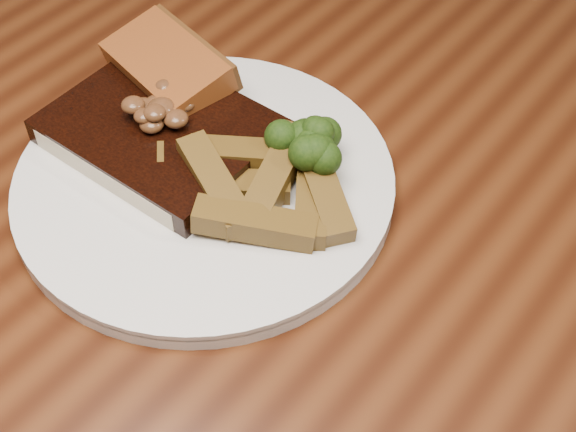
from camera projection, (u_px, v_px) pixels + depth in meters
name	position (u px, v px, depth m)	size (l,w,h in m)	color
dining_table	(291.00, 311.00, 0.67)	(1.60, 0.90, 0.75)	#44200D
plate	(205.00, 184.00, 0.63)	(0.30, 0.30, 0.01)	silver
steak	(161.00, 133.00, 0.64)	(0.17, 0.13, 0.02)	black
steak_bone	(108.00, 178.00, 0.61)	(0.15, 0.01, 0.02)	beige
mushroom_pile	(161.00, 106.00, 0.62)	(0.06, 0.06, 0.03)	brown
garlic_bread	(170.00, 85.00, 0.68)	(0.11, 0.06, 0.02)	#9A4A1C
potato_wedges	(269.00, 193.00, 0.60)	(0.11, 0.11, 0.02)	brown
broccoli_cluster	(326.00, 155.00, 0.61)	(0.08, 0.08, 0.04)	#263E0E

